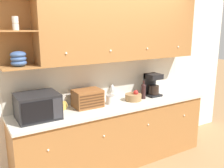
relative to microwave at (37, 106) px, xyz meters
The scene contains 13 objects.
ground_plane 1.58m from the microwave, 15.44° to the left, with size 24.00×24.00×0.00m, color #9E754C.
wall_back 1.17m from the microwave, 16.88° to the left, with size 5.32×0.06×2.60m.
counter_unit 1.27m from the microwave, ahead, with size 2.94×0.64×0.93m.
backsplash_panel 1.15m from the microwave, 15.15° to the left, with size 2.92×0.01×0.61m.
upper_cabinets 1.57m from the microwave, ahead, with size 2.92×0.36×0.89m.
microwave is the anchor object (origin of this frame).
mug 0.42m from the microwave, 21.43° to the left, with size 0.09×0.08×0.11m.
bread_box 0.71m from the microwave, ahead, with size 0.38×0.29×0.24m.
storage_canister 1.05m from the microwave, ahead, with size 0.13×0.13×0.13m.
wine_glass 1.23m from the microwave, 11.58° to the left, with size 0.07×0.07×0.22m.
fruit_basket 1.43m from the microwave, ahead, with size 0.25×0.25×0.16m.
wine_bottle 1.61m from the microwave, ahead, with size 0.08×0.08×0.29m.
coffee_maker 1.85m from the microwave, ahead, with size 0.22×0.23×0.36m.
Camera 1 is at (-1.82, -3.22, 2.03)m, focal length 40.00 mm.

